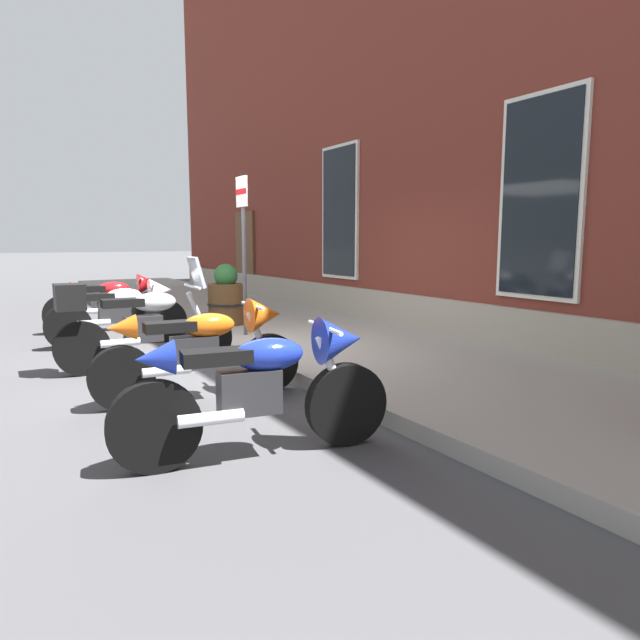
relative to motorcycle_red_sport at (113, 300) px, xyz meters
name	(u,v)px	position (x,y,z in m)	size (l,w,h in m)	color
ground_plane	(237,358)	(3.26, 0.94, -0.54)	(140.00, 140.00, 0.00)	#424244
sidewalk	(335,342)	(3.26, 2.51, -0.47)	(28.73, 3.13, 0.15)	gray
brick_pub_facade	(556,33)	(3.26, 7.10, 4.65)	(22.73, 6.17, 10.41)	maroon
motorcycle_red_sport	(113,300)	(0.00, 0.00, 0.00)	(0.62, 2.10, 0.99)	black
motorcycle_white_sport	(123,309)	(1.48, -0.14, 0.00)	(0.62, 2.05, 0.99)	black
motorcycle_silver_touring	(138,324)	(3.23, -0.33, 0.03)	(0.62, 2.16, 1.37)	black
motorcycle_orange_sport	(208,345)	(4.92, -0.04, 0.00)	(0.62, 2.10, 0.99)	black
motorcycle_blue_sport	(266,383)	(6.60, -0.20, 0.01)	(0.65, 2.06, 1.01)	black
parking_sign	(243,232)	(2.38, 1.45, 1.15)	(0.36, 0.07, 2.37)	#4C4C51
barrel_planter	(226,299)	(1.22, 1.61, 0.05)	(0.64, 0.64, 1.03)	brown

